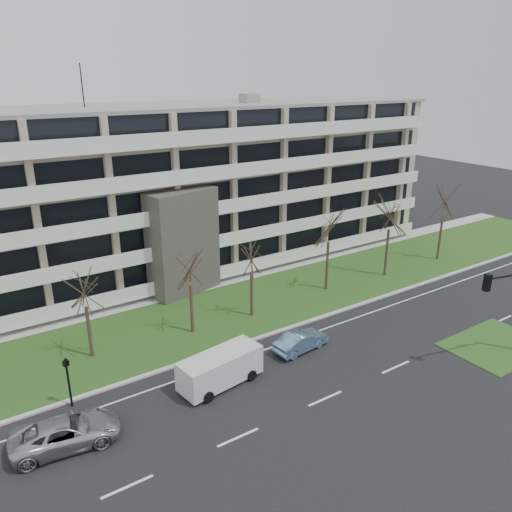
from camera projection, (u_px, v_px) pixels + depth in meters
ground at (325, 399)px, 29.19m from camera, size 160.00×160.00×0.00m
grass_verge at (216, 314)px, 39.35m from camera, size 90.00×10.00×0.06m
curb at (251, 341)px, 35.43m from camera, size 90.00×0.35×0.12m
sidewalk at (185, 291)px, 43.65m from camera, size 90.00×2.00×0.08m
grass_median at (496, 345)px, 34.90m from camera, size 7.00×5.00×0.06m
lane_edge_line at (263, 350)px, 34.27m from camera, size 90.00×0.12×0.01m
apartment_building at (149, 191)px, 46.37m from camera, size 60.50×15.10×18.75m
silver_pickup at (66, 433)px, 25.31m from camera, size 5.70×3.22×1.50m
blue_sedan at (301, 341)px, 34.13m from camera, size 4.25×1.88×1.36m
white_van at (221, 366)px, 30.24m from camera, size 5.50×2.72×2.05m
pedestrian_signal at (68, 376)px, 27.86m from camera, size 0.34×0.30×3.14m
tree_2 at (83, 287)px, 31.77m from camera, size 3.30×3.30×6.60m
tree_3 at (190, 266)px, 34.93m from camera, size 3.37×3.37×6.74m
tree_4 at (251, 256)px, 37.48m from camera, size 3.25×3.25×6.49m
tree_5 at (329, 223)px, 41.97m from camera, size 3.91×3.91×7.83m
tree_6 at (390, 211)px, 44.90m from camera, size 4.04×4.04×8.09m
tree_7 at (445, 197)px, 48.88m from camera, size 4.18×4.18×8.37m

